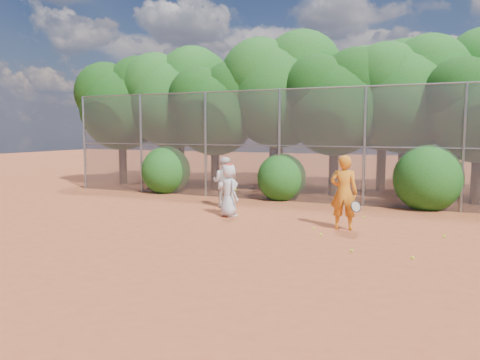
% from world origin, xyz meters
% --- Properties ---
extents(ground, '(80.00, 80.00, 0.00)m').
position_xyz_m(ground, '(0.00, 0.00, 0.00)').
color(ground, '#A54825').
rests_on(ground, ground).
extents(fence_back, '(20.05, 0.09, 4.03)m').
position_xyz_m(fence_back, '(-0.12, 6.00, 2.05)').
color(fence_back, gray).
rests_on(fence_back, ground).
extents(tree_0, '(4.38, 3.81, 6.00)m').
position_xyz_m(tree_0, '(-9.44, 8.04, 3.93)').
color(tree_0, black).
rests_on(tree_0, ground).
extents(tree_1, '(4.64, 4.03, 6.35)m').
position_xyz_m(tree_1, '(-6.94, 8.54, 4.16)').
color(tree_1, black).
rests_on(tree_1, ground).
extents(tree_2, '(3.99, 3.47, 5.47)m').
position_xyz_m(tree_2, '(-4.45, 7.83, 3.58)').
color(tree_2, black).
rests_on(tree_2, ground).
extents(tree_3, '(4.89, 4.26, 6.70)m').
position_xyz_m(tree_3, '(-1.94, 8.84, 4.40)').
color(tree_3, black).
rests_on(tree_3, ground).
extents(tree_4, '(4.19, 3.64, 5.73)m').
position_xyz_m(tree_4, '(0.55, 8.24, 3.76)').
color(tree_4, black).
rests_on(tree_4, ground).
extents(tree_5, '(4.51, 3.92, 6.17)m').
position_xyz_m(tree_5, '(3.06, 9.04, 4.05)').
color(tree_5, black).
rests_on(tree_5, ground).
extents(tree_9, '(4.83, 4.20, 6.62)m').
position_xyz_m(tree_9, '(-7.94, 10.84, 4.34)').
color(tree_9, black).
rests_on(tree_9, ground).
extents(tree_10, '(5.15, 4.48, 7.06)m').
position_xyz_m(tree_10, '(-2.93, 11.05, 4.63)').
color(tree_10, black).
rests_on(tree_10, ground).
extents(tree_11, '(4.64, 4.03, 6.35)m').
position_xyz_m(tree_11, '(2.06, 10.64, 4.16)').
color(tree_11, black).
rests_on(tree_11, ground).
extents(bush_0, '(2.00, 2.00, 2.00)m').
position_xyz_m(bush_0, '(-6.00, 6.30, 1.00)').
color(bush_0, '#164F13').
rests_on(bush_0, ground).
extents(bush_1, '(1.80, 1.80, 1.80)m').
position_xyz_m(bush_1, '(-1.00, 6.30, 0.90)').
color(bush_1, '#164F13').
rests_on(bush_1, ground).
extents(bush_2, '(2.20, 2.20, 2.20)m').
position_xyz_m(bush_2, '(4.00, 6.30, 1.10)').
color(bush_2, '#164F13').
rests_on(bush_2, ground).
extents(player_yellow, '(0.87, 0.62, 1.93)m').
position_xyz_m(player_yellow, '(2.15, 1.99, 0.96)').
color(player_yellow, orange).
rests_on(player_yellow, ground).
extents(player_teen, '(0.91, 0.86, 1.59)m').
position_xyz_m(player_teen, '(-1.33, 2.44, 0.79)').
color(player_teen, silver).
rests_on(player_teen, ground).
extents(player_white, '(0.90, 0.78, 1.67)m').
position_xyz_m(player_white, '(-2.21, 3.94, 0.84)').
color(player_white, white).
rests_on(player_white, ground).
extents(ball_0, '(0.07, 0.07, 0.07)m').
position_xyz_m(ball_0, '(1.81, 0.98, 0.03)').
color(ball_0, '#BDDD28').
rests_on(ball_0, ground).
extents(ball_1, '(0.07, 0.07, 0.07)m').
position_xyz_m(ball_1, '(4.56, 2.01, 0.03)').
color(ball_1, '#BDDD28').
rests_on(ball_1, ground).
extents(ball_2, '(0.07, 0.07, 0.07)m').
position_xyz_m(ball_2, '(2.78, -0.24, 0.03)').
color(ball_2, '#BDDD28').
rests_on(ball_2, ground).
extents(ball_3, '(0.07, 0.07, 0.07)m').
position_xyz_m(ball_3, '(3.99, -0.29, 0.03)').
color(ball_3, '#BDDD28').
rests_on(ball_3, ground).
extents(ball_4, '(0.07, 0.07, 0.07)m').
position_xyz_m(ball_4, '(1.48, 1.63, 0.03)').
color(ball_4, '#BDDD28').
rests_on(ball_4, ground).
extents(ball_5, '(0.07, 0.07, 0.07)m').
position_xyz_m(ball_5, '(2.40, 3.74, 0.03)').
color(ball_5, '#BDDD28').
rests_on(ball_5, ground).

